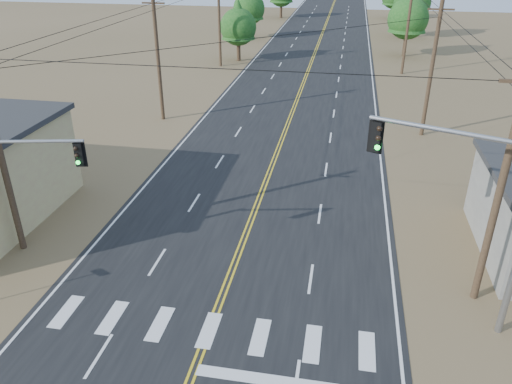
# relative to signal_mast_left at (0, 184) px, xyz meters

# --- Properties ---
(road) EXTENTS (15.00, 200.00, 0.02)m
(road) POSITION_rel_signal_mast_left_xyz_m (9.48, 19.68, -4.35)
(road) COLOR black
(road) RESTS_ON ground
(utility_pole_left_near) EXTENTS (1.80, 0.30, 10.00)m
(utility_pole_left_near) POSITION_rel_signal_mast_left_xyz_m (-1.02, 1.68, 0.76)
(utility_pole_left_near) COLOR #4C3826
(utility_pole_left_near) RESTS_ON ground
(utility_pole_left_mid) EXTENTS (1.80, 0.30, 10.00)m
(utility_pole_left_mid) POSITION_rel_signal_mast_left_xyz_m (-1.02, 21.68, 0.76)
(utility_pole_left_mid) COLOR #4C3826
(utility_pole_left_mid) RESTS_ON ground
(utility_pole_left_far) EXTENTS (1.80, 0.30, 10.00)m
(utility_pole_left_far) POSITION_rel_signal_mast_left_xyz_m (-1.02, 41.68, 0.76)
(utility_pole_left_far) COLOR #4C3826
(utility_pole_left_far) RESTS_ON ground
(utility_pole_right_near) EXTENTS (1.80, 0.30, 10.00)m
(utility_pole_right_near) POSITION_rel_signal_mast_left_xyz_m (19.98, 1.68, 0.76)
(utility_pole_right_near) COLOR #4C3826
(utility_pole_right_near) RESTS_ON ground
(utility_pole_right_mid) EXTENTS (1.80, 0.30, 10.00)m
(utility_pole_right_mid) POSITION_rel_signal_mast_left_xyz_m (19.98, 21.68, 0.76)
(utility_pole_right_mid) COLOR #4C3826
(utility_pole_right_mid) RESTS_ON ground
(utility_pole_right_far) EXTENTS (1.80, 0.30, 10.00)m
(utility_pole_right_far) POSITION_rel_signal_mast_left_xyz_m (19.98, 41.68, 0.76)
(utility_pole_right_far) COLOR #4C3826
(utility_pole_right_far) RESTS_ON ground
(signal_mast_left) EXTENTS (5.32, 1.31, 6.44)m
(signal_mast_left) POSITION_rel_signal_mast_left_xyz_m (0.00, 0.00, 0.00)
(signal_mast_left) COLOR gray
(signal_mast_left) RESTS_ON ground
(signal_mast_right) EXTENTS (5.73, 2.41, 7.79)m
(signal_mast_right) POSITION_rel_signal_mast_left_xyz_m (18.87, 0.31, 0.88)
(signal_mast_right) COLOR gray
(signal_mast_right) RESTS_ON ground
(tree_left_near) EXTENTS (4.40, 4.40, 7.34)m
(tree_left_near) POSITION_rel_signal_mast_left_xyz_m (0.48, 44.99, 0.12)
(tree_left_near) COLOR #3F2D1E
(tree_left_near) RESTS_ON ground
(tree_left_mid) EXTENTS (4.69, 4.69, 7.82)m
(tree_left_mid) POSITION_rel_signal_mast_left_xyz_m (-1.27, 60.66, 0.42)
(tree_left_mid) COLOR #3F2D1E
(tree_left_mid) RESTS_ON ground
(tree_right_near) EXTENTS (5.06, 5.06, 8.43)m
(tree_right_near) POSITION_rel_signal_mast_left_xyz_m (20.90, 51.42, 0.80)
(tree_right_near) COLOR #3F2D1E
(tree_right_near) RESTS_ON ground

